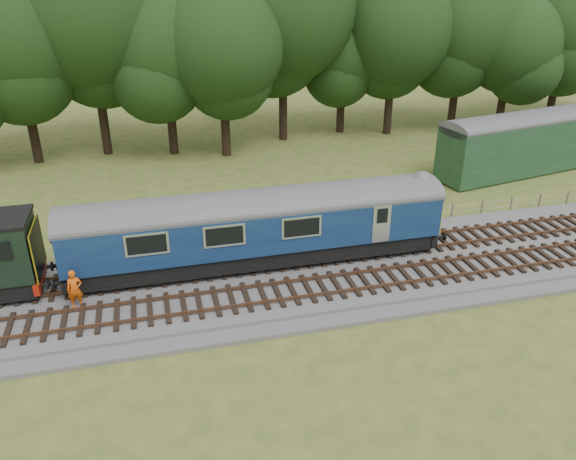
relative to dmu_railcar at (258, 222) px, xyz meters
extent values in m
plane|color=#475720|center=(2.35, -1.40, -2.61)|extent=(120.00, 120.00, 0.00)
cube|color=#4C4C4F|center=(2.35, -1.40, -2.43)|extent=(70.00, 7.00, 0.35)
cube|color=brown|center=(2.35, -0.72, -2.12)|extent=(66.50, 0.07, 0.14)
cube|color=brown|center=(2.35, 0.72, -2.12)|extent=(66.50, 0.07, 0.14)
cube|color=brown|center=(2.35, -3.72, -2.12)|extent=(66.50, 0.07, 0.14)
cube|color=brown|center=(2.35, -2.28, -2.12)|extent=(66.50, 0.07, 0.14)
cube|color=black|center=(-0.01, 0.00, -1.55)|extent=(17.46, 2.52, 0.85)
cube|color=#0E204E|center=(-0.01, 0.00, -0.12)|extent=(18.00, 2.80, 2.05)
cube|color=yellow|center=(9.01, 0.00, -0.50)|extent=(0.06, 2.74, 1.30)
cube|color=black|center=(5.99, 0.00, -1.75)|extent=(2.60, 2.00, 0.55)
cube|color=black|center=(-6.01, 0.00, -1.75)|extent=(2.60, 2.00, 0.55)
cube|color=black|center=(-11.21, 0.00, 0.05)|extent=(2.40, 2.55, 2.60)
cube|color=#A21D0C|center=(-10.03, 0.00, -1.55)|extent=(0.25, 2.60, 0.55)
cube|color=yellow|center=(-9.89, 0.00, -0.15)|extent=(0.06, 2.55, 2.30)
imported|color=#EC570C|center=(-8.38, -1.87, -1.37)|extent=(0.68, 0.48, 1.76)
cube|color=#1B3C1D|center=(23.07, 9.73, -0.59)|extent=(17.18, 5.99, 3.81)
cube|color=#1B3C1D|center=(26.81, 12.07, -1.34)|extent=(3.10, 3.10, 2.54)
cube|color=black|center=(26.81, 12.07, 0.03)|extent=(3.41, 3.41, 0.20)
camera|label=1|loc=(-4.69, -24.00, 11.18)|focal=35.00mm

